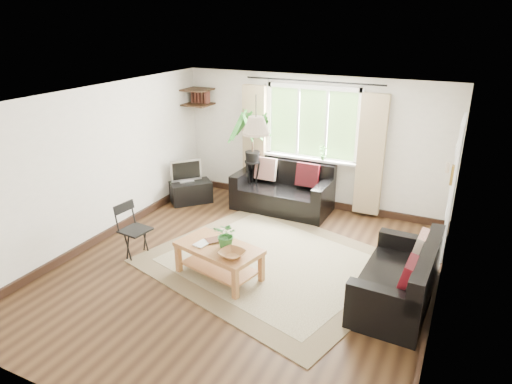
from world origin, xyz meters
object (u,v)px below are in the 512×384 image
at_px(sofa_right, 397,275).
at_px(tv_stand, 191,192).
at_px(coffee_table, 219,262).
at_px(sofa_back, 282,188).
at_px(palm_stand, 253,158).
at_px(folding_chair, 135,231).

distance_m(sofa_right, tv_stand, 4.42).
bearing_deg(tv_stand, coffee_table, -96.45).
height_order(sofa_back, palm_stand, palm_stand).
xyz_separation_m(sofa_back, sofa_right, (2.39, -2.09, -0.03)).
bearing_deg(folding_chair, palm_stand, -6.84).
bearing_deg(coffee_table, palm_stand, 106.49).
relative_size(sofa_back, palm_stand, 0.99).
bearing_deg(folding_chair, coffee_table, -82.86).
height_order(sofa_back, tv_stand, sofa_back).
relative_size(tv_stand, folding_chair, 0.93).
distance_m(tv_stand, folding_chair, 2.17).
relative_size(palm_stand, folding_chair, 2.19).
relative_size(coffee_table, palm_stand, 0.65).
relative_size(sofa_back, coffee_table, 1.52).
distance_m(sofa_back, coffee_table, 2.54).
bearing_deg(sofa_right, folding_chair, -80.31).
relative_size(sofa_right, tv_stand, 2.17).
xyz_separation_m(sofa_back, palm_stand, (-0.65, 0.09, 0.47)).
distance_m(sofa_back, tv_stand, 1.77).
relative_size(sofa_back, folding_chair, 2.17).
bearing_deg(tv_stand, folding_chair, -125.93).
height_order(sofa_back, sofa_right, sofa_back).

